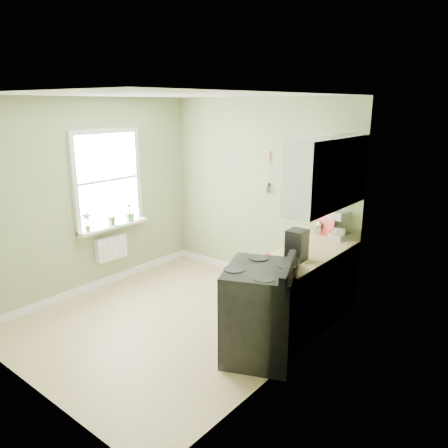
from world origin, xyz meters
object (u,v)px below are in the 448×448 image
Objects in this scene: kettle at (319,228)px; coffee_maker at (297,246)px; stove at (260,312)px; stand_mixer at (343,226)px.

kettle is 0.52× the size of coffee_maker.
stove is 0.86m from coffee_maker.
kettle is at bearing -176.38° from stand_mixer.
stand_mixer is 0.34m from kettle.
stove is 3.23× the size of coffee_maker.
stove reaches higher than kettle.
stand_mixer is at bearing 86.77° from coffee_maker.
stove is at bearing -93.23° from stand_mixer.
stand_mixer is (0.10, 1.71, 0.58)m from stove.
kettle is at bearing 104.11° from coffee_maker.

